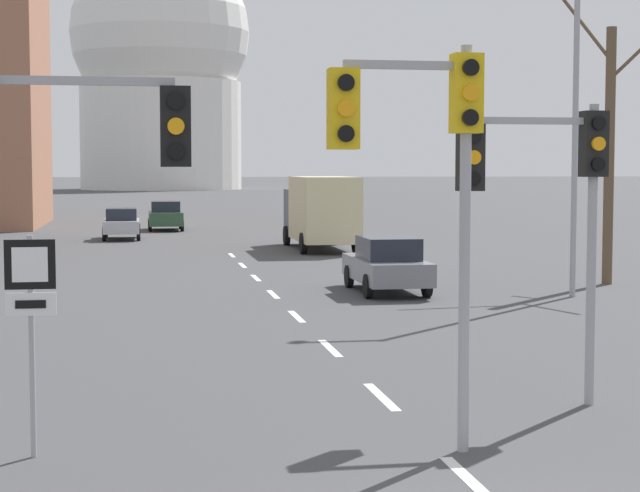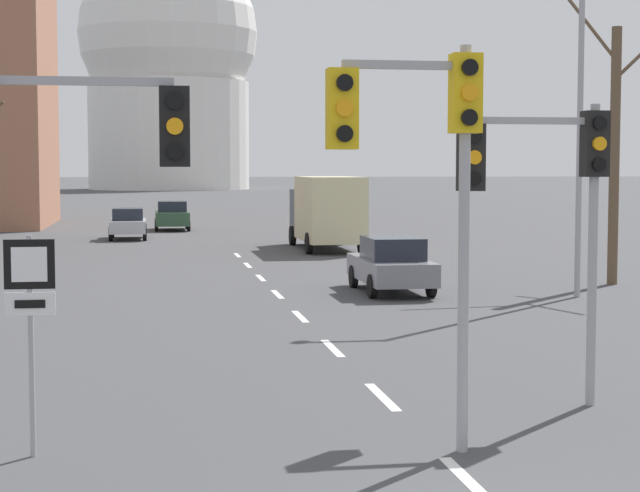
% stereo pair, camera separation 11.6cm
% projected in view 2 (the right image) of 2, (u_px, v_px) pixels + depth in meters
% --- Properties ---
extents(lane_stripe_0, '(0.16, 2.00, 0.01)m').
position_uv_depth(lane_stripe_0, '(469.00, 481.00, 11.99)').
color(lane_stripe_0, silver).
rests_on(lane_stripe_0, ground_plane).
extents(lane_stripe_1, '(0.16, 2.00, 0.01)m').
position_uv_depth(lane_stripe_1, '(382.00, 397.00, 16.42)').
color(lane_stripe_1, silver).
rests_on(lane_stripe_1, ground_plane).
extents(lane_stripe_2, '(0.16, 2.00, 0.01)m').
position_uv_depth(lane_stripe_2, '(332.00, 348.00, 20.86)').
color(lane_stripe_2, silver).
rests_on(lane_stripe_2, ground_plane).
extents(lane_stripe_3, '(0.16, 2.00, 0.01)m').
position_uv_depth(lane_stripe_3, '(300.00, 316.00, 25.29)').
color(lane_stripe_3, silver).
rests_on(lane_stripe_3, ground_plane).
extents(lane_stripe_4, '(0.16, 2.00, 0.01)m').
position_uv_depth(lane_stripe_4, '(277.00, 294.00, 29.72)').
color(lane_stripe_4, silver).
rests_on(lane_stripe_4, ground_plane).
extents(lane_stripe_5, '(0.16, 2.00, 0.01)m').
position_uv_depth(lane_stripe_5, '(261.00, 278.00, 34.15)').
color(lane_stripe_5, silver).
rests_on(lane_stripe_5, ground_plane).
extents(lane_stripe_6, '(0.16, 2.00, 0.01)m').
position_uv_depth(lane_stripe_6, '(248.00, 265.00, 38.58)').
color(lane_stripe_6, silver).
rests_on(lane_stripe_6, ground_plane).
extents(lane_stripe_7, '(0.16, 2.00, 0.01)m').
position_uv_depth(lane_stripe_7, '(237.00, 255.00, 43.01)').
color(lane_stripe_7, silver).
rests_on(lane_stripe_7, ground_plane).
extents(traffic_signal_near_left, '(2.62, 0.34, 4.79)m').
position_uv_depth(traffic_signal_near_left, '(50.00, 157.00, 12.58)').
color(traffic_signal_near_left, '#9E9EA3').
rests_on(traffic_signal_near_left, ground_plane).
extents(traffic_signal_centre_tall, '(1.88, 0.34, 5.00)m').
position_uv_depth(traffic_signal_centre_tall, '(423.00, 146.00, 12.90)').
color(traffic_signal_centre_tall, '#9E9EA3').
rests_on(traffic_signal_centre_tall, ground_plane).
extents(traffic_signal_near_right, '(2.23, 0.34, 4.45)m').
position_uv_depth(traffic_signal_near_right, '(550.00, 178.00, 15.50)').
color(traffic_signal_near_right, '#9E9EA3').
rests_on(traffic_signal_near_right, ground_plane).
extents(route_sign_post, '(0.60, 0.08, 2.71)m').
position_uv_depth(route_sign_post, '(30.00, 306.00, 12.89)').
color(route_sign_post, '#9E9EA3').
rests_on(route_sign_post, ground_plane).
extents(street_lamp_right, '(2.07, 0.36, 9.95)m').
position_uv_depth(street_lamp_right, '(570.00, 77.00, 28.63)').
color(street_lamp_right, '#9E9EA3').
rests_on(street_lamp_right, ground_plane).
extents(sedan_near_left, '(1.82, 4.30, 1.58)m').
position_uv_depth(sedan_near_left, '(391.00, 264.00, 30.12)').
color(sedan_near_left, slate).
rests_on(sedan_near_left, ground_plane).
extents(sedan_near_right, '(1.80, 3.91, 1.53)m').
position_uv_depth(sedan_near_right, '(128.00, 223.00, 52.55)').
color(sedan_near_right, '#B7B7BC').
rests_on(sedan_near_right, ground_plane).
extents(sedan_mid_centre, '(1.94, 4.15, 1.65)m').
position_uv_depth(sedan_mid_centre, '(172.00, 216.00, 60.20)').
color(sedan_mid_centre, '#2D4C33').
rests_on(sedan_mid_centre, ground_plane).
extents(delivery_truck, '(2.44, 7.20, 3.14)m').
position_uv_depth(delivery_truck, '(326.00, 210.00, 45.88)').
color(delivery_truck, '#333842').
rests_on(delivery_truck, ground_plane).
extents(bare_tree_right_near, '(3.86, 2.68, 9.12)m').
position_uv_depth(bare_tree_right_near, '(615.00, 143.00, 32.02)').
color(bare_tree_right_near, brown).
rests_on(bare_tree_right_near, ground_plane).
extents(capitol_dome, '(29.05, 29.05, 41.03)m').
position_uv_depth(capitol_dome, '(169.00, 66.00, 173.92)').
color(capitol_dome, silver).
rests_on(capitol_dome, ground_plane).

